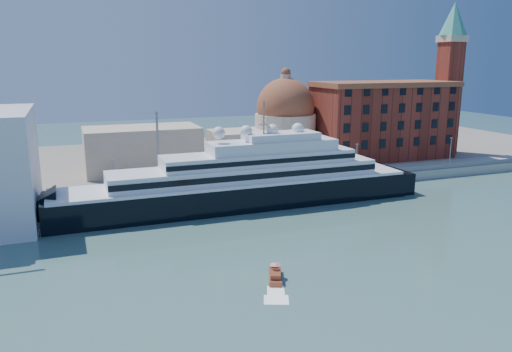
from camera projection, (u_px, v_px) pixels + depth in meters
name	position (u px, v px, depth m)	size (l,w,h in m)	color
ground	(304.00, 237.00, 90.24)	(400.00, 400.00, 0.00)	#365D59
quay	(242.00, 187.00, 120.94)	(180.00, 10.00, 2.50)	gray
land	(200.00, 159.00, 158.36)	(260.00, 72.00, 2.00)	slate
quay_fence	(248.00, 184.00, 116.43)	(180.00, 0.10, 1.20)	slate
superyacht	(227.00, 187.00, 107.65)	(89.53, 12.41, 26.76)	black
service_barge	(29.00, 230.00, 91.85)	(11.47, 5.47, 2.48)	white
water_taxi	(275.00, 276.00, 72.55)	(3.75, 5.81, 2.62)	brown
warehouse	(383.00, 119.00, 152.50)	(43.00, 19.00, 23.25)	maroon
campanile	(450.00, 69.00, 157.44)	(8.40, 8.40, 47.00)	maroon
church	(236.00, 134.00, 142.60)	(66.00, 18.00, 25.50)	beige
lamp_posts	(192.00, 157.00, 113.06)	(120.80, 2.40, 18.00)	slate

